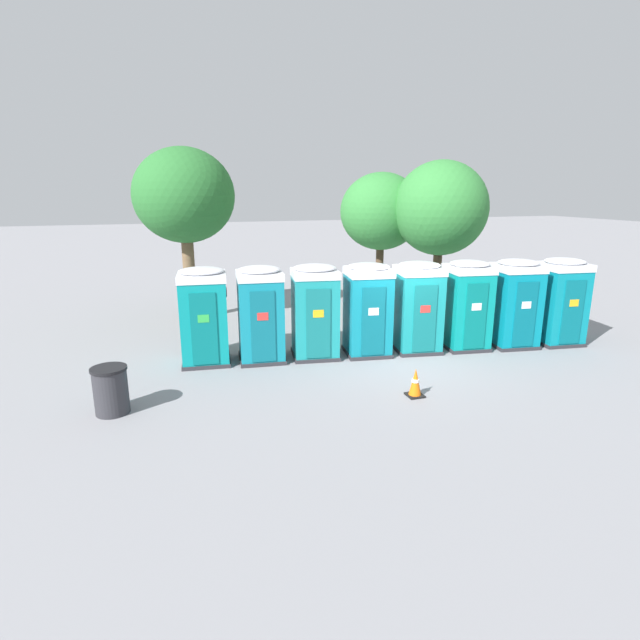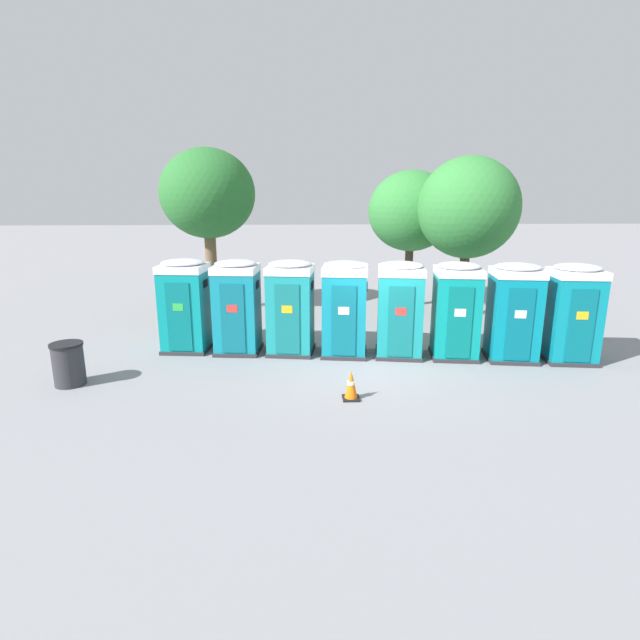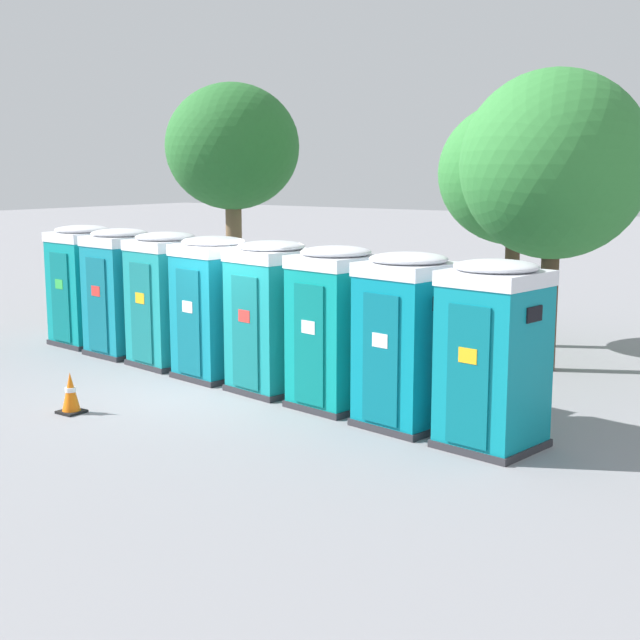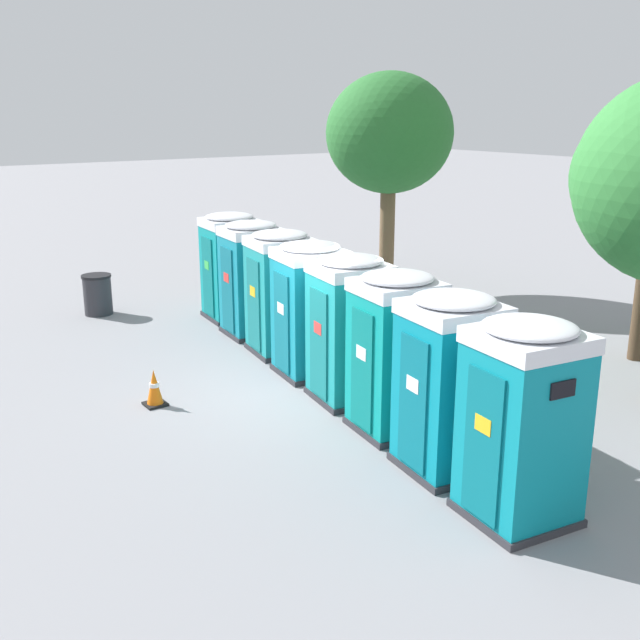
{
  "view_description": "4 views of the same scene",
  "coord_description": "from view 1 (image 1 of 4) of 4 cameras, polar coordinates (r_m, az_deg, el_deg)",
  "views": [
    {
      "loc": [
        -6.02,
        -11.6,
        4.45
      ],
      "look_at": [
        -1.96,
        0.82,
        1.02
      ],
      "focal_mm": 28.0,
      "sensor_mm": 36.0,
      "label": 1
    },
    {
      "loc": [
        -1.99,
        -12.3,
        4.24
      ],
      "look_at": [
        -1.3,
        0.73,
        0.94
      ],
      "focal_mm": 28.0,
      "sensor_mm": 36.0,
      "label": 2
    },
    {
      "loc": [
        10.11,
        -10.93,
        3.72
      ],
      "look_at": [
        1.94,
        0.26,
        1.36
      ],
      "focal_mm": 50.0,
      "sensor_mm": 36.0,
      "label": 3
    },
    {
      "loc": [
        10.57,
        -6.9,
        4.89
      ],
      "look_at": [
        -0.26,
        0.58,
        1.15
      ],
      "focal_mm": 42.0,
      "sensor_mm": 36.0,
      "label": 4
    }
  ],
  "objects": [
    {
      "name": "portapotty_4",
      "position": [
        14.2,
        11.12,
        1.53
      ],
      "size": [
        1.39,
        1.38,
        2.54
      ],
      "color": "#2D2D33",
      "rests_on": "ground"
    },
    {
      "name": "traffic_cone",
      "position": [
        11.3,
        10.84,
        -7.07
      ],
      "size": [
        0.36,
        0.36,
        0.64
      ],
      "color": "black",
      "rests_on": "ground"
    },
    {
      "name": "street_tree_2",
      "position": [
        19.1,
        13.62,
        12.25
      ],
      "size": [
        3.41,
        3.41,
        5.49
      ],
      "color": "#4C3826",
      "rests_on": "ground"
    },
    {
      "name": "portapotty_1",
      "position": [
        13.23,
        -6.81,
        0.74
      ],
      "size": [
        1.31,
        1.31,
        2.54
      ],
      "color": "#2D2D33",
      "rests_on": "ground"
    },
    {
      "name": "portapotty_7",
      "position": [
        16.25,
        25.77,
        1.98
      ],
      "size": [
        1.36,
        1.34,
        2.54
      ],
      "color": "#2D2D33",
      "rests_on": "ground"
    },
    {
      "name": "portapotty_6",
      "position": [
        15.45,
        21.36,
        1.84
      ],
      "size": [
        1.39,
        1.36,
        2.54
      ],
      "color": "#2D2D33",
      "rests_on": "ground"
    },
    {
      "name": "portapotty_2",
      "position": [
        13.43,
        -0.59,
        1.05
      ],
      "size": [
        1.39,
        1.37,
        2.54
      ],
      "color": "#2D2D33",
      "rests_on": "ground"
    },
    {
      "name": "portapotty_0",
      "position": [
        13.28,
        -13.12,
        0.5
      ],
      "size": [
        1.35,
        1.32,
        2.54
      ],
      "color": "#2D2D33",
      "rests_on": "ground"
    },
    {
      "name": "portapotty_3",
      "position": [
        13.71,
        5.47,
        1.27
      ],
      "size": [
        1.35,
        1.36,
        2.54
      ],
      "color": "#2D2D33",
      "rests_on": "ground"
    },
    {
      "name": "ground_plane",
      "position": [
        13.8,
        8.84,
        -4.29
      ],
      "size": [
        120.0,
        120.0,
        0.0
      ],
      "primitive_type": "plane",
      "color": "gray"
    },
    {
      "name": "trash_can",
      "position": [
        11.09,
        -22.79,
        -7.4
      ],
      "size": [
        0.72,
        0.72,
        0.99
      ],
      "color": "#2D2D33",
      "rests_on": "ground"
    },
    {
      "name": "street_tree_0",
      "position": [
        17.69,
        -15.26,
        13.44
      ],
      "size": [
        3.35,
        3.35,
        5.82
      ],
      "color": "brown",
      "rests_on": "ground"
    },
    {
      "name": "street_tree_1",
      "position": [
        19.96,
        7.0,
        12.16
      ],
      "size": [
        3.18,
        3.18,
        5.11
      ],
      "color": "#4C3826",
      "rests_on": "ground"
    },
    {
      "name": "portapotty_5",
      "position": [
        14.79,
        16.42,
        1.72
      ],
      "size": [
        1.34,
        1.35,
        2.54
      ],
      "color": "#2D2D33",
      "rests_on": "ground"
    }
  ]
}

